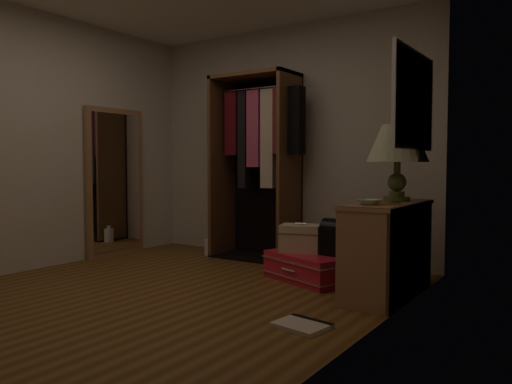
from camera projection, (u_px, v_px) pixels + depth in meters
ground at (160, 294)px, 4.05m from camera, size 4.00×4.00×0.00m
room_walls at (169, 109)px, 3.96m from camera, size 3.52×4.02×2.60m
console_bookshelf at (389, 246)px, 4.04m from camera, size 0.42×1.12×0.75m
open_wardrobe at (260, 149)px, 5.56m from camera, size 1.09×0.50×2.05m
floor_mirror at (115, 182)px, 5.78m from camera, size 0.06×0.80×1.70m
pink_suitcase at (314, 266)px, 4.56m from camera, size 0.97×0.84×0.25m
train_case at (301, 238)px, 4.62m from camera, size 0.43×0.35×0.27m
black_bag at (339, 237)px, 4.41m from camera, size 0.32×0.22×0.33m
table_lamp at (398, 145)px, 4.13m from camera, size 0.53×0.53×0.63m
brass_tray at (382, 203)px, 3.86m from camera, size 0.36×0.36×0.02m
ceramic_bowl at (369, 202)px, 3.77m from camera, size 0.19×0.19×0.04m
white_jug at (210, 247)px, 5.81m from camera, size 0.15×0.15×0.22m
floor_book at (303, 325)px, 3.24m from camera, size 0.37×0.32×0.03m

